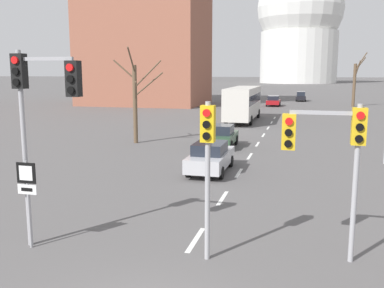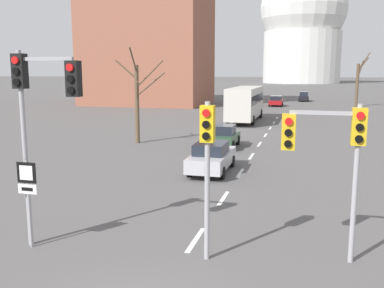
% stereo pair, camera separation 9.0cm
% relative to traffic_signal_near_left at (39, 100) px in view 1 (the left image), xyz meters
% --- Properties ---
extents(lane_stripe_0, '(0.16, 2.00, 0.01)m').
position_rel_traffic_signal_near_left_xyz_m(lane_stripe_0, '(4.09, 1.59, -4.28)').
color(lane_stripe_0, silver).
rests_on(lane_stripe_0, ground_plane).
extents(lane_stripe_1, '(0.16, 2.00, 0.01)m').
position_rel_traffic_signal_near_left_xyz_m(lane_stripe_1, '(4.09, 6.09, -4.28)').
color(lane_stripe_1, silver).
rests_on(lane_stripe_1, ground_plane).
extents(lane_stripe_2, '(0.16, 2.00, 0.01)m').
position_rel_traffic_signal_near_left_xyz_m(lane_stripe_2, '(4.09, 10.59, -4.28)').
color(lane_stripe_2, silver).
rests_on(lane_stripe_2, ground_plane).
extents(lane_stripe_3, '(0.16, 2.00, 0.01)m').
position_rel_traffic_signal_near_left_xyz_m(lane_stripe_3, '(4.09, 15.09, -4.28)').
color(lane_stripe_3, silver).
rests_on(lane_stripe_3, ground_plane).
extents(lane_stripe_4, '(0.16, 2.00, 0.01)m').
position_rel_traffic_signal_near_left_xyz_m(lane_stripe_4, '(4.09, 19.59, -4.28)').
color(lane_stripe_4, silver).
rests_on(lane_stripe_4, ground_plane).
extents(lane_stripe_5, '(0.16, 2.00, 0.01)m').
position_rel_traffic_signal_near_left_xyz_m(lane_stripe_5, '(4.09, 24.09, -4.28)').
color(lane_stripe_5, silver).
rests_on(lane_stripe_5, ground_plane).
extents(lane_stripe_6, '(0.16, 2.00, 0.01)m').
position_rel_traffic_signal_near_left_xyz_m(lane_stripe_6, '(4.09, 28.59, -4.28)').
color(lane_stripe_6, silver).
rests_on(lane_stripe_6, ground_plane).
extents(lane_stripe_7, '(0.16, 2.00, 0.01)m').
position_rel_traffic_signal_near_left_xyz_m(lane_stripe_7, '(4.09, 33.09, -4.28)').
color(lane_stripe_7, silver).
rests_on(lane_stripe_7, ground_plane).
extents(lane_stripe_8, '(0.16, 2.00, 0.01)m').
position_rel_traffic_signal_near_left_xyz_m(lane_stripe_8, '(4.09, 37.59, -4.28)').
color(lane_stripe_8, silver).
rests_on(lane_stripe_8, ground_plane).
extents(traffic_signal_near_left, '(2.02, 0.34, 5.66)m').
position_rel_traffic_signal_near_left_xyz_m(traffic_signal_near_left, '(0.00, 0.00, 0.00)').
color(traffic_signal_near_left, '#9E9EA3').
rests_on(traffic_signal_near_left, ground_plane).
extents(traffic_signal_centre_tall, '(0.36, 0.34, 4.31)m').
position_rel_traffic_signal_near_left_xyz_m(traffic_signal_centre_tall, '(4.72, 0.38, -1.27)').
color(traffic_signal_centre_tall, '#9E9EA3').
rests_on(traffic_signal_centre_tall, ground_plane).
extents(traffic_signal_near_right, '(2.11, 0.34, 4.26)m').
position_rel_traffic_signal_near_left_xyz_m(traffic_signal_near_right, '(7.87, 1.19, -1.08)').
color(traffic_signal_near_right, '#9E9EA3').
rests_on(traffic_signal_near_right, ground_plane).
extents(route_sign_post, '(0.60, 0.08, 2.59)m').
position_rel_traffic_signal_near_left_xyz_m(route_sign_post, '(-0.42, -0.18, -2.52)').
color(route_sign_post, '#9E9EA3').
rests_on(route_sign_post, ground_plane).
extents(street_lamp_right, '(2.58, 0.36, 9.40)m').
position_rel_traffic_signal_near_left_xyz_m(street_lamp_right, '(11.19, 14.82, 1.43)').
color(street_lamp_right, '#9E9EA3').
rests_on(street_lamp_right, ground_plane).
extents(sedan_near_left, '(1.74, 3.80, 1.54)m').
position_rel_traffic_signal_near_left_xyz_m(sedan_near_left, '(1.88, 17.71, -3.50)').
color(sedan_near_left, '#2D4C33').
rests_on(sedan_near_left, ground_plane).
extents(sedan_near_right, '(1.82, 4.49, 1.55)m').
position_rel_traffic_signal_near_left_xyz_m(sedan_near_right, '(2.64, 10.46, -3.50)').
color(sedan_near_right, '#B7B7BC').
rests_on(sedan_near_right, ground_plane).
extents(sedan_mid_centre, '(1.96, 4.06, 1.53)m').
position_rel_traffic_signal_near_left_xyz_m(sedan_mid_centre, '(2.80, 54.14, -3.52)').
color(sedan_mid_centre, maroon).
rests_on(sedan_mid_centre, ground_plane).
extents(sedan_far_left, '(1.70, 4.24, 1.65)m').
position_rel_traffic_signal_near_left_xyz_m(sedan_far_left, '(6.66, 66.27, -3.46)').
color(sedan_far_left, black).
rests_on(sedan_far_left, ground_plane).
extents(city_bus, '(2.66, 10.80, 3.48)m').
position_rel_traffic_signal_near_left_xyz_m(city_bus, '(1.14, 33.32, -2.24)').
color(city_bus, beige).
rests_on(city_bus, ground_plane).
extents(bare_tree_left_near, '(3.33, 3.46, 6.70)m').
position_rel_traffic_signal_near_left_xyz_m(bare_tree_left_near, '(-4.38, 17.94, -1.11)').
color(bare_tree_left_near, brown).
rests_on(bare_tree_left_near, ground_plane).
extents(bare_tree_right_near, '(1.72, 1.67, 7.79)m').
position_rel_traffic_signal_near_left_xyz_m(bare_tree_right_near, '(14.21, 55.94, -0.79)').
color(bare_tree_right_near, brown).
rests_on(bare_tree_right_near, ground_plane).
extents(capitol_dome, '(37.32, 37.32, 52.71)m').
position_rel_traffic_signal_near_left_xyz_m(capitol_dome, '(4.09, 189.42, 21.39)').
color(capitol_dome, silver).
rests_on(capitol_dome, ground_plane).
extents(apartment_block_left, '(18.00, 14.00, 21.96)m').
position_rel_traffic_signal_near_left_xyz_m(apartment_block_left, '(-16.85, 53.23, 6.69)').
color(apartment_block_left, '#935642').
rests_on(apartment_block_left, ground_plane).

